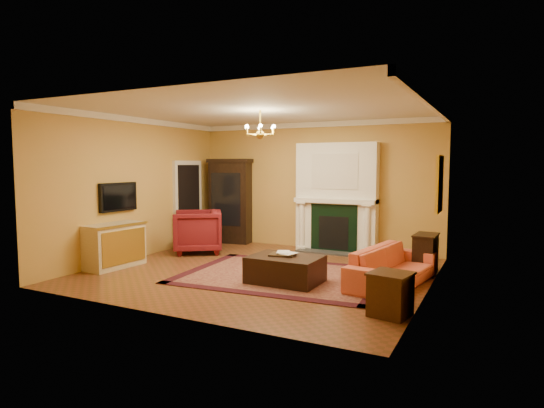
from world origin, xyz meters
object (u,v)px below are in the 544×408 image
Objects in this scene: commode at (114,245)px; coral_sofa at (393,260)px; leather_ottoman at (285,269)px; end_table at (390,295)px; console_table at (425,254)px; pedestal_table at (190,232)px; wingback_armchair at (198,229)px; china_cabinet at (231,203)px.

commode is 0.54× the size of coral_sofa.
end_table is at bearing -23.79° from leather_ottoman.
leather_ottoman is at bearing 155.39° from end_table.
commode is at bearing -155.31° from console_table.
coral_sofa reaches higher than pedestal_table.
wingback_armchair is 1.52× the size of console_table.
pedestal_table is at bearing 86.85° from coral_sofa.
end_table is (4.88, -2.42, -0.26)m from wingback_armchair.
wingback_armchair is at bearing 89.68° from coral_sofa.
coral_sofa is (4.61, -2.31, -0.61)m from china_cabinet.
commode is at bearing 175.28° from end_table.
commode is at bearing -106.50° from china_cabinet.
wingback_armchair is at bearing -174.29° from console_table.
console_table is (0.36, 1.08, -0.06)m from coral_sofa.
console_table is at bearing -0.90° from pedestal_table.
china_cabinet is 0.96× the size of coral_sofa.
china_cabinet is at bearing 146.87° from wingback_armchair.
commode is 5.94m from console_table.
end_table is 2.16m from leather_ottoman.
pedestal_table is at bearing 91.71° from commode.
console_table reaches higher than leather_ottoman.
commode reaches higher than coral_sofa.
commode is 5.47m from end_table.
china_cabinet reaches higher than commode.
pedestal_table is at bearing 152.14° from leather_ottoman.
wingback_armchair is at bearing -96.45° from china_cabinet.
pedestal_table is at bearing -119.42° from china_cabinet.
coral_sofa is at bearing -12.97° from pedestal_table.
console_table is at bearing -21.62° from china_cabinet.
console_table is (4.94, 0.26, -0.18)m from wingback_armchair.
end_table is (0.30, -1.60, -0.14)m from coral_sofa.
wingback_armchair is 3.31m from leather_ottoman.
china_cabinet is at bearing 84.90° from commode.
leather_ottoman is at bearing -53.26° from china_cabinet.
china_cabinet is 3.55m from commode.
commode is 5.27m from coral_sofa.
console_table is 2.70m from leather_ottoman.
commode reaches higher than console_table.
end_table is 0.47× the size of leather_ottoman.
commode is 0.98× the size of leather_ottoman.
china_cabinet reaches higher than leather_ottoman.
commode is 1.64× the size of console_table.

